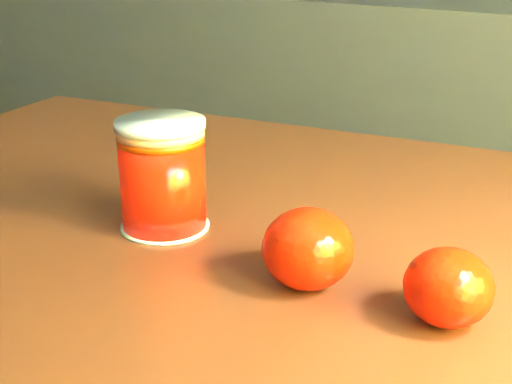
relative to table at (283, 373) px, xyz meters
The scene contains 5 objects.
kitchen_counter 1.39m from the table, 123.51° to the left, with size 3.15×0.60×0.90m, color #424246.
table is the anchor object (origin of this frame).
juice_glass 0.20m from the table, behind, with size 0.08×0.08×0.10m.
orange_front 0.14m from the table, 34.45° to the right, with size 0.07×0.07×0.06m, color #FB1E05.
orange_back 0.19m from the table, ahead, with size 0.06×0.06×0.05m, color #FB1E05.
Camera 1 is at (1.00, -0.13, 1.06)m, focal length 50.00 mm.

